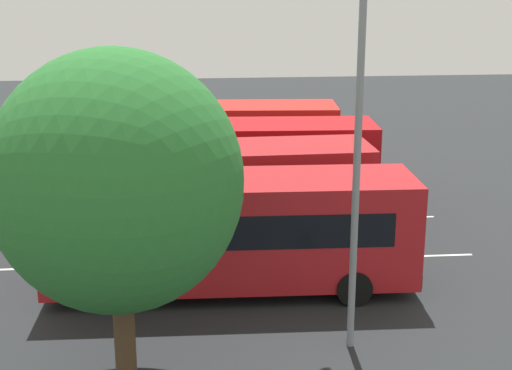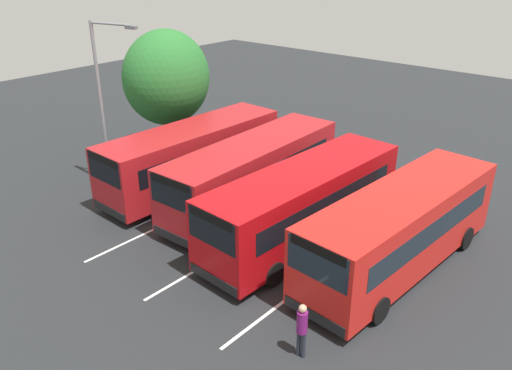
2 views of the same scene
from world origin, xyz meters
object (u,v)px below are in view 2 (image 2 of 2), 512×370
Objects in this scene: street_lamp at (104,96)px; depot_tree at (166,78)px; bus_far_right at (400,228)px; bus_far_left at (192,155)px; bus_center_left at (252,173)px; bus_center_right at (303,203)px; pedestrian at (302,326)px.

street_lamp is 5.11m from depot_tree.
bus_far_left is at bearing -86.32° from bus_far_right.
depot_tree is (-4.92, -1.38, -0.23)m from street_lamp.
bus_center_left is (-0.29, 3.61, 0.00)m from bus_far_left.
bus_center_right reaches higher than pedestrian.
bus_center_left is 9.71m from pedestrian.
bus_center_right is at bearing -76.49° from bus_far_right.
bus_far_right is at bearing -4.24° from pedestrian.
depot_tree is (-8.53, -15.48, 3.26)m from pedestrian.
depot_tree is at bearing -102.53° from bus_center_right.
street_lamp is (1.73, -10.25, 2.88)m from bus_center_right.
bus_far_left is 3.62m from bus_center_left.
bus_center_left is 7.31m from bus_far_right.
bus_center_right is 1.42× the size of depot_tree.
bus_center_right is at bearing 74.67° from depot_tree.
street_lamp is 1.14× the size of depot_tree.
bus_far_left is 5.39× the size of pedestrian.
bus_far_left and bus_center_right have the same top height.
bus_far_left is 10.92m from bus_far_right.
bus_far_left is 1.00× the size of bus_center_left.
bus_center_right is 1.00× the size of bus_far_right.
bus_far_left is at bearing -92.79° from bus_center_right.
depot_tree is at bearing 56.58° from pedestrian.
bus_center_right is at bearing 85.91° from bus_far_left.
depot_tree is at bearing -117.35° from bus_far_left.
bus_center_left is at bearing 44.70° from pedestrian.
bus_far_right is 1.24× the size of street_lamp.
bus_center_left is 3.63m from bus_center_right.
depot_tree is at bearing 91.27° from street_lamp.
street_lamp is at bearing 15.63° from depot_tree.
bus_center_left is 5.39× the size of pedestrian.
depot_tree reaches higher than bus_center_left.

